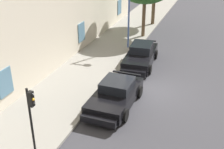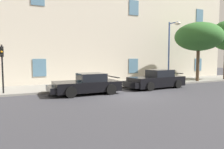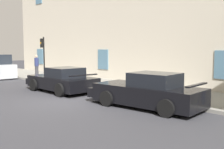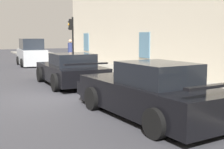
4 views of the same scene
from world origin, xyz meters
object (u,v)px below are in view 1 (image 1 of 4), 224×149
Objects in this scene: sportscar_red_lead at (114,96)px; sportscar_yellow_flank at (140,57)px; traffic_light at (31,110)px; street_lamp at (134,1)px.

sportscar_yellow_flank reaches higher than sportscar_red_lead.
sportscar_yellow_flank is at bearing -8.51° from traffic_light.
sportscar_red_lead is 1.51× the size of traffic_light.
street_lamp is at bearing -0.99° from traffic_light.
traffic_light is 0.56× the size of street_lamp.
sportscar_yellow_flank is 4.68m from street_lamp.
traffic_light reaches higher than sportscar_yellow_flank.
traffic_light is at bearing 160.01° from sportscar_red_lead.
sportscar_yellow_flank is 0.93× the size of street_lamp.
sportscar_red_lead is 9.63m from street_lamp.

